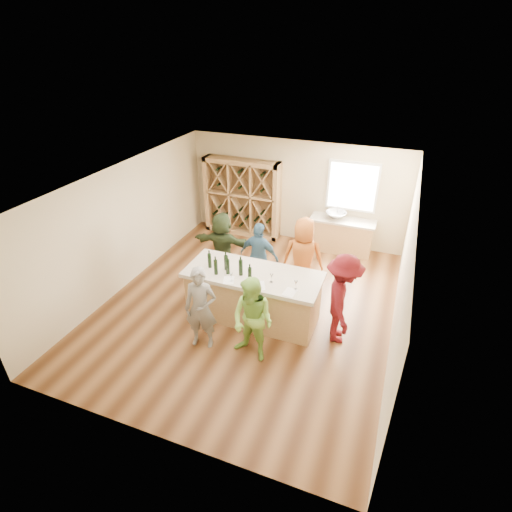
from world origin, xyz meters
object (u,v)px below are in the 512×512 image
(person_far_mid, at_px, (259,256))
(wine_bottle_f, at_px, (250,275))
(sink, at_px, (336,215))
(wine_bottle_d, at_px, (228,267))
(person_server, at_px, (342,299))
(wine_bottle_b, at_px, (216,267))
(person_near_right, at_px, (253,320))
(wine_bottle_a, at_px, (210,261))
(person_near_left, at_px, (201,308))
(person_far_right, at_px, (303,258))
(person_far_left, at_px, (223,246))
(wine_bottle_e, at_px, (241,268))
(wine_bottle_c, at_px, (226,263))
(tasting_counter_base, at_px, (253,297))
(wine_rack, at_px, (242,198))

(person_far_mid, bearing_deg, wine_bottle_f, 109.53)
(sink, bearing_deg, wine_bottle_d, -110.74)
(person_server, bearing_deg, wine_bottle_b, 82.89)
(person_near_right, bearing_deg, person_far_mid, 121.71)
(wine_bottle_a, bearing_deg, wine_bottle_b, -39.23)
(person_near_left, xyz_separation_m, person_far_right, (1.29, 2.29, 0.10))
(sink, relative_size, wine_bottle_a, 1.77)
(person_near_left, height_order, person_far_left, person_near_left)
(person_near_right, xyz_separation_m, person_far_right, (0.29, 2.27, 0.10))
(wine_bottle_e, bearing_deg, wine_bottle_c, 166.57)
(wine_bottle_b, xyz_separation_m, person_near_left, (0.07, -0.81, -0.40))
(tasting_counter_base, distance_m, wine_bottle_f, 0.79)
(wine_bottle_a, relative_size, person_far_right, 0.16)
(tasting_counter_base, xyz_separation_m, wine_bottle_d, (-0.46, -0.19, 0.74))
(wine_bottle_d, bearing_deg, wine_rack, 108.73)
(wine_rack, height_order, wine_bottle_d, wine_rack)
(tasting_counter_base, bearing_deg, wine_bottle_a, -173.35)
(wine_rack, distance_m, person_near_left, 4.86)
(wine_bottle_c, distance_m, person_server, 2.35)
(wine_rack, distance_m, person_far_left, 2.42)
(tasting_counter_base, height_order, person_far_mid, person_far_mid)
(wine_bottle_e, bearing_deg, person_server, 3.69)
(person_server, bearing_deg, tasting_counter_base, 75.93)
(tasting_counter_base, relative_size, person_far_right, 1.40)
(tasting_counter_base, bearing_deg, person_far_left, 135.30)
(sink, relative_size, wine_bottle_d, 1.73)
(person_far_mid, relative_size, person_far_right, 0.86)
(person_far_right, bearing_deg, wine_bottle_e, 47.35)
(sink, xyz_separation_m, person_server, (0.82, -3.56, -0.10))
(wine_rack, bearing_deg, wine_bottle_b, -74.54)
(person_far_right, bearing_deg, tasting_counter_base, 50.82)
(wine_bottle_a, distance_m, person_near_right, 1.68)
(sink, distance_m, person_far_mid, 2.72)
(person_near_right, bearing_deg, person_far_left, 139.71)
(tasting_counter_base, relative_size, wine_bottle_b, 8.38)
(wine_bottle_b, xyz_separation_m, wine_bottle_d, (0.21, 0.10, 0.00))
(person_far_mid, bearing_deg, sink, -111.41)
(wine_rack, distance_m, wine_bottle_f, 4.30)
(sink, relative_size, wine_bottle_b, 1.75)
(sink, distance_m, wine_bottle_d, 3.99)
(person_near_right, relative_size, person_far_right, 0.89)
(person_far_mid, height_order, wine_bottle_f, person_far_mid)
(wine_bottle_a, bearing_deg, person_far_mid, 64.05)
(wine_rack, height_order, wine_bottle_b, wine_rack)
(wine_bottle_d, bearing_deg, tasting_counter_base, 22.59)
(wine_bottle_d, relative_size, wine_bottle_e, 0.95)
(wine_bottle_b, height_order, person_far_left, person_far_left)
(wine_bottle_a, relative_size, wine_bottle_c, 0.97)
(wine_bottle_b, relative_size, person_far_left, 0.19)
(person_near_left, bearing_deg, wine_bottle_b, 83.73)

